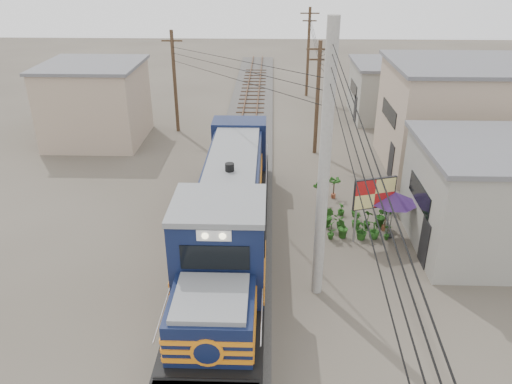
{
  "coord_description": "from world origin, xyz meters",
  "views": [
    {
      "loc": [
        1.68,
        -16.06,
        11.69
      ],
      "look_at": [
        1.07,
        3.52,
        2.2
      ],
      "focal_mm": 35.0,
      "sensor_mm": 36.0,
      "label": 1
    }
  ],
  "objects_px": {
    "locomotive": "(229,214)",
    "billboard": "(374,195)",
    "vendor": "(389,194)",
    "market_umbrella": "(394,197)"
  },
  "relations": [
    {
      "from": "vendor",
      "to": "billboard",
      "type": "bearing_deg",
      "value": 25.11
    },
    {
      "from": "billboard",
      "to": "market_umbrella",
      "type": "xyz_separation_m",
      "value": [
        0.93,
        0.27,
        -0.23
      ]
    },
    {
      "from": "vendor",
      "to": "market_umbrella",
      "type": "bearing_deg",
      "value": 41.4
    },
    {
      "from": "locomotive",
      "to": "market_umbrella",
      "type": "bearing_deg",
      "value": 11.62
    },
    {
      "from": "locomotive",
      "to": "billboard",
      "type": "bearing_deg",
      "value": 10.88
    },
    {
      "from": "market_umbrella",
      "to": "locomotive",
      "type": "bearing_deg",
      "value": -168.38
    },
    {
      "from": "locomotive",
      "to": "vendor",
      "type": "xyz_separation_m",
      "value": [
        7.53,
        3.98,
        -0.91
      ]
    },
    {
      "from": "market_umbrella",
      "to": "vendor",
      "type": "xyz_separation_m",
      "value": [
        0.42,
        2.52,
        -1.06
      ]
    },
    {
      "from": "market_umbrella",
      "to": "billboard",
      "type": "bearing_deg",
      "value": -163.57
    },
    {
      "from": "locomotive",
      "to": "vendor",
      "type": "distance_m",
      "value": 8.57
    }
  ]
}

